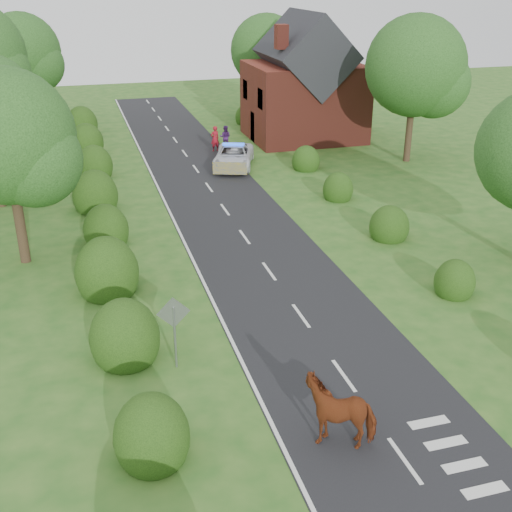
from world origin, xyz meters
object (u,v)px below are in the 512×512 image
object	(u,v)px
road_sign	(174,322)
cow	(340,413)
pedestrian_purple	(225,137)
pedestrian_red	(215,139)
police_van	(234,156)

from	to	relation	value
road_sign	cow	xyz separation A→B (m)	(3.72, -4.62, -0.84)
cow	pedestrian_purple	world-z (taller)	pedestrian_purple
pedestrian_red	pedestrian_purple	distance (m)	1.04
pedestrian_red	pedestrian_purple	world-z (taller)	pedestrian_red
pedestrian_purple	road_sign	bearing A→B (deg)	96.26
pedestrian_red	road_sign	bearing A→B (deg)	58.98
road_sign	cow	world-z (taller)	road_sign
road_sign	police_van	xyz separation A→B (m)	(7.49, 21.87, -0.95)
police_van	pedestrian_purple	world-z (taller)	pedestrian_purple
road_sign	pedestrian_purple	bearing A→B (deg)	73.09
road_sign	cow	bearing A→B (deg)	-51.16
road_sign	pedestrian_purple	world-z (taller)	road_sign
cow	road_sign	bearing A→B (deg)	-120.45
cow	police_van	size ratio (longest dim) A/B	0.41
road_sign	pedestrian_red	distance (m)	27.05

